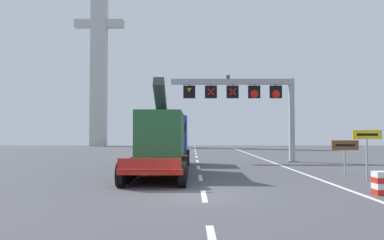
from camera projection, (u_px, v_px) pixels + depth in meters
The scene contains 8 objects.
ground at pixel (202, 195), 14.02m from camera, with size 112.00×112.00×0.00m, color #4C4C51.
lane_markings at pixel (198, 157), 36.40m from camera, with size 0.20×59.38×0.01m.
edge_line_right at pixel (285, 166), 25.98m from camera, with size 0.20×63.00×0.01m, color silver.
overhead_lane_gantry at pixel (249, 95), 30.14m from camera, with size 10.40×0.90×7.16m.
heavy_haul_truck_red at pixel (167, 139), 23.39m from camera, with size 3.09×14.08×5.30m.
exit_sign_yellow at pixel (369, 142), 18.25m from camera, with size 1.46×0.15×2.52m.
tourist_info_sign_brown at pixel (347, 149), 20.34m from camera, with size 1.50×0.15×1.97m.
bridge_pylon_distant at pixel (101, 45), 67.30m from camera, with size 9.00×2.00×36.35m.
Camera 1 is at (-0.32, -14.12, 2.37)m, focal length 34.17 mm.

